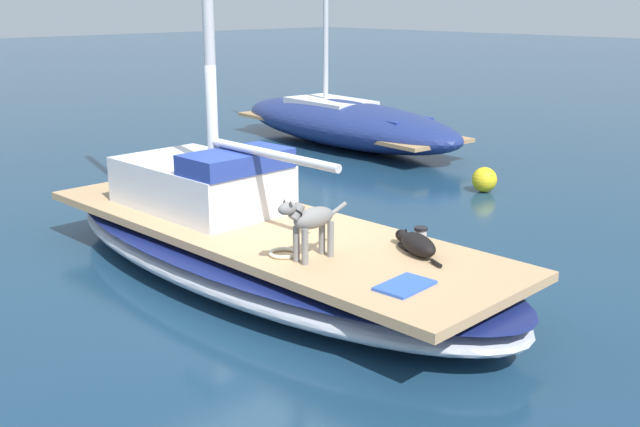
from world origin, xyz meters
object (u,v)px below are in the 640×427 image
mooring_buoy (484,180)px  dog_grey (310,221)px  deck_winch (421,237)px  deck_towel (405,286)px  sailboat_main (263,251)px  moored_boat_starboard_side (345,122)px  coiled_rope (283,253)px  dog_black (416,244)px

mooring_buoy → dog_grey: bearing=-162.5°
deck_winch → deck_towel: size_ratio=0.38×
sailboat_main → deck_winch: 2.00m
dog_grey → mooring_buoy: dog_grey is taller
sailboat_main → moored_boat_starboard_side: bearing=37.6°
coiled_rope → deck_towel: (0.21, -1.49, -0.01)m
mooring_buoy → moored_boat_starboard_side: bearing=73.6°
dog_grey → deck_winch: bearing=-22.3°
dog_black → coiled_rope: dog_black is taller
sailboat_main → dog_black: dog_black is taller
dog_black → moored_boat_starboard_side: size_ratio=0.13×
deck_winch → coiled_rope: deck_winch is taller
dog_black → deck_towel: (-0.84, -0.55, -0.09)m
deck_towel → moored_boat_starboard_side: bearing=47.2°
deck_winch → deck_towel: bearing=-147.7°
coiled_rope → mooring_buoy: bearing=14.5°
sailboat_main → mooring_buoy: 5.55m
dog_grey → dog_black: size_ratio=1.03×
coiled_rope → deck_towel: 1.50m
dog_black → deck_winch: 0.28m
moored_boat_starboard_side → mooring_buoy: size_ratio=16.44×
deck_winch → moored_boat_starboard_side: (6.16, 7.14, -0.21)m
dog_black → mooring_buoy: dog_black is taller
sailboat_main → coiled_rope: 1.19m
dog_black → moored_boat_starboard_side: moored_boat_starboard_side is taller
moored_boat_starboard_side → dog_black: bearing=-131.4°
deck_winch → moored_boat_starboard_side: moored_boat_starboard_side is taller
dog_black → dog_grey: bearing=146.6°
dog_grey → moored_boat_starboard_side: size_ratio=0.13×
deck_towel → dog_black: bearing=33.0°
sailboat_main → dog_grey: 1.57m
sailboat_main → deck_towel: size_ratio=13.01×
coiled_rope → deck_towel: coiled_rope is taller
coiled_rope → mooring_buoy: coiled_rope is taller
deck_towel → moored_boat_starboard_side: moored_boat_starboard_side is taller
coiled_rope → mooring_buoy: size_ratio=0.74×
deck_winch → mooring_buoy: deck_winch is taller
sailboat_main → moored_boat_starboard_side: (6.92, 5.33, 0.21)m
dog_black → coiled_rope: bearing=138.4°
sailboat_main → deck_winch: (0.76, -1.81, 0.42)m
dog_grey → deck_towel: dog_grey is taller
deck_towel → moored_boat_starboard_side: size_ratio=0.08×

